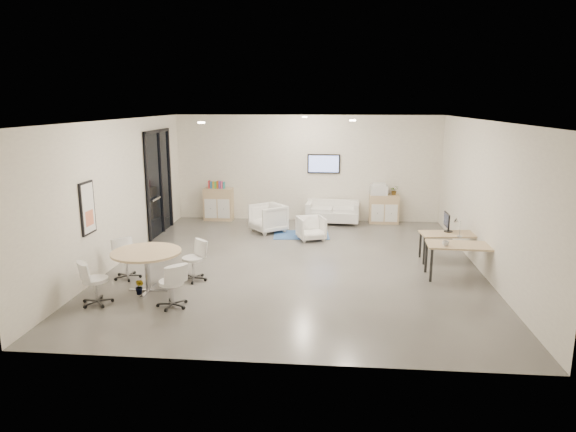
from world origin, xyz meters
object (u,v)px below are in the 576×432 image
Objects in this scene: sideboard_left at (219,204)px; armchair_right at (311,227)px; armchair_left at (268,217)px; loveseat at (333,213)px; round_table at (146,255)px; desk_rear at (449,236)px; sideboard_right at (384,209)px; desk_front at (461,248)px.

sideboard_left reaches higher than armchair_right.
loveseat is at bearing 85.35° from armchair_left.
armchair_left reaches higher than round_table.
sideboard_left is at bearing -178.21° from loveseat.
loveseat reaches higher than desk_rear.
armchair_right is 0.52× the size of round_table.
sideboard_right reaches higher than round_table.
desk_front is at bearing -60.34° from armchair_right.
armchair_right is 0.52× the size of desk_rear.
round_table is (-1.71, -4.82, 0.29)m from armchair_left.
armchair_left is 0.61× the size of desk_front.
desk_front is (2.65, -4.70, 0.33)m from loveseat.
sideboard_left is 7.20m from desk_rear.
armchair_left is at bearing -141.96° from loveseat.
round_table is at bearing -146.07° from armchair_right.
armchair_right is 3.60m from desk_rear.
armchair_left reaches higher than desk_rear.
loveseat is 1.22× the size of round_table.
sideboard_right is 1.26× the size of armchair_right.
loveseat is 2.33× the size of armchair_right.
sideboard_right is at bearing 100.96° from desk_rear.
loveseat is 4.46m from desk_rear.
armchair_left is 0.65× the size of desk_rear.
armchair_left is 1.25× the size of armchair_right.
armchair_left is at bearing -38.39° from sideboard_left.
round_table is (-0.00, -6.18, 0.23)m from sideboard_left.
armchair_left is 1.46m from armchair_right.
sideboard_left is 0.74× the size of desk_rear.
desk_rear is 1.01× the size of round_table.
desk_rear is at bearing -31.07° from sideboard_left.
loveseat is 2.18m from armchair_left.
sideboard_left reaches higher than round_table.
round_table reaches higher than desk_rear.
armchair_right is at bearing 19.98° from armchair_left.
sideboard_left is at bearing 143.14° from desk_rear.
loveseat is (-1.53, -0.16, -0.12)m from sideboard_right.
sideboard_right reaches higher than desk_rear.
sideboard_left reaches higher than loveseat.
sideboard_right is (5.05, 0.02, -0.06)m from sideboard_left.
desk_front is 1.07× the size of round_table.
desk_rear is (1.12, -3.73, 0.16)m from sideboard_right.
sideboard_right is 0.62× the size of desk_front.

